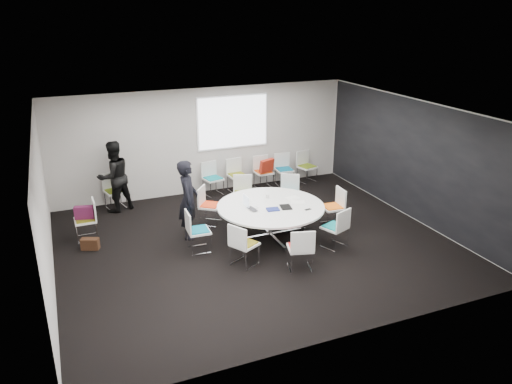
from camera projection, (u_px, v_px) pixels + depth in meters
name	position (u px, v px, depth m)	size (l,w,h in m)	color
room_shell	(259.00, 181.00, 10.19)	(8.08, 7.08, 2.88)	black
conference_table	(271.00, 213.00, 10.77)	(2.31, 2.31, 0.73)	silver
projection_screen	(233.00, 122.00, 13.29)	(1.90, 0.03, 1.35)	white
chair_ring_a	(332.00, 214.00, 11.43)	(0.48, 0.49, 0.88)	silver
chair_ring_b	(289.00, 199.00, 12.30)	(0.63, 0.63, 0.88)	silver
chair_ring_c	(242.00, 200.00, 12.23)	(0.60, 0.59, 0.88)	silver
chair_ring_d	(210.00, 212.00, 11.52)	(0.63, 0.64, 0.88)	silver
chair_ring_e	(198.00, 238.00, 10.24)	(0.47, 0.48, 0.88)	silver
chair_ring_f	(244.00, 252.00, 9.66)	(0.62, 0.62, 0.88)	silver
chair_ring_g	(300.00, 256.00, 9.50)	(0.56, 0.55, 0.88)	silver
chair_ring_h	(335.00, 235.00, 10.39)	(0.59, 0.59, 0.88)	silver
chair_back_a	(213.00, 185.00, 13.31)	(0.55, 0.54, 0.88)	silver
chair_back_b	(237.00, 181.00, 13.58)	(0.50, 0.49, 0.88)	silver
chair_back_c	(263.00, 178.00, 13.84)	(0.48, 0.47, 0.88)	silver
chair_back_d	(284.00, 175.00, 14.05)	(0.49, 0.48, 0.88)	silver
chair_back_e	(307.00, 172.00, 14.30)	(0.56, 0.55, 0.88)	silver
chair_spare_left	(87.00, 227.00, 10.76)	(0.45, 0.47, 0.88)	silver
chair_person_back	(115.00, 198.00, 12.42)	(0.55, 0.54, 0.88)	silver
person_main	(188.00, 199.00, 10.66)	(0.63, 0.42, 1.74)	black
person_back	(114.00, 177.00, 12.06)	(0.86, 0.67, 1.76)	black
laptop	(254.00, 209.00, 10.51)	(0.30, 0.19, 0.02)	#333338
laptop_lid	(246.00, 201.00, 10.62)	(0.30, 0.02, 0.22)	silver
notebook_black	(286.00, 207.00, 10.61)	(0.22, 0.30, 0.02)	black
tablet_folio	(273.00, 209.00, 10.48)	(0.26, 0.20, 0.03)	navy
papers_right	(292.00, 198.00, 11.14)	(0.30, 0.21, 0.00)	white
papers_front	(298.00, 202.00, 10.90)	(0.30, 0.21, 0.00)	white
cup	(267.00, 196.00, 11.12)	(0.08, 0.08, 0.09)	white
phone	(308.00, 209.00, 10.49)	(0.14, 0.07, 0.01)	black
maroon_bag	(84.00, 212.00, 10.63)	(0.40, 0.14, 0.28)	#56173A
brown_bag	(90.00, 244.00, 10.34)	(0.36, 0.16, 0.24)	#361E11
red_jacket	(267.00, 166.00, 13.49)	(0.44, 0.10, 0.35)	#A72514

